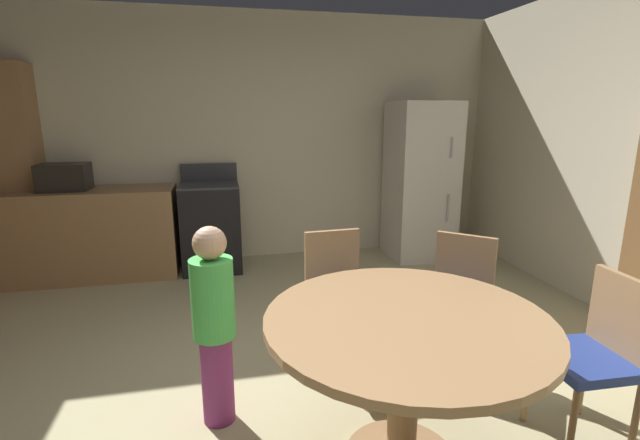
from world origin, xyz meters
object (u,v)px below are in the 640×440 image
object	(u,v)px
dining_table	(406,347)
microwave	(64,177)
refrigerator	(420,181)
chair_east	(598,349)
chair_north	(337,288)
person_child	(214,322)
chair_northeast	(459,294)
oven_range	(211,226)

from	to	relation	value
dining_table	microwave	bearing A→B (deg)	126.57
refrigerator	chair_east	xyz separation A→B (m)	(-0.43, -3.04, -0.38)
chair_north	person_child	size ratio (longest dim) A/B	0.80
refrigerator	microwave	world-z (taller)	refrigerator
microwave	chair_northeast	size ratio (longest dim) A/B	0.51
chair_east	person_child	xyz separation A→B (m)	(-1.85, 0.54, 0.08)
microwave	chair_east	xyz separation A→B (m)	(3.27, -3.09, -0.53)
refrigerator	chair_east	size ratio (longest dim) A/B	2.02
refrigerator	microwave	bearing A→B (deg)	179.22
oven_range	microwave	world-z (taller)	microwave
chair_north	refrigerator	bearing A→B (deg)	139.80
person_child	oven_range	bearing A→B (deg)	122.16
chair_north	person_child	distance (m)	0.93
microwave	chair_north	bearing A→B (deg)	-42.99
person_child	chair_east	bearing A→B (deg)	14.36
oven_range	refrigerator	world-z (taller)	refrigerator
dining_table	chair_northeast	world-z (taller)	chair_northeast
refrigerator	chair_northeast	xyz separation A→B (m)	(-0.76, -2.27, -0.38)
oven_range	microwave	distance (m)	1.47
chair_east	person_child	size ratio (longest dim) A/B	0.80
oven_range	chair_east	bearing A→B (deg)	-58.35
chair_north	chair_east	bearing A→B (deg)	42.12
person_child	chair_northeast	bearing A→B (deg)	39.37
chair_east	person_child	world-z (taller)	person_child
dining_table	chair_northeast	distance (m)	1.01
refrigerator	microwave	size ratio (longest dim) A/B	4.00
dining_table	chair_east	size ratio (longest dim) A/B	1.46
chair_north	person_child	bearing A→B (deg)	-61.39
chair_east	chair_north	size ratio (longest dim) A/B	1.00
chair_northeast	refrigerator	bearing A→B (deg)	-155.71
microwave	dining_table	distance (m)	3.83
chair_east	chair_northeast	bearing A→B (deg)	-65.22
microwave	person_child	world-z (taller)	microwave
chair_east	chair_north	bearing A→B (deg)	-42.12
dining_table	chair_north	size ratio (longest dim) A/B	1.46
microwave	chair_north	size ratio (longest dim) A/B	0.51
dining_table	person_child	bearing A→B (deg)	149.21
person_child	refrigerator	bearing A→B (deg)	78.39
refrigerator	chair_east	distance (m)	3.10
oven_range	person_child	size ratio (longest dim) A/B	1.01
refrigerator	oven_range	bearing A→B (deg)	178.69
microwave	chair_east	distance (m)	4.53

